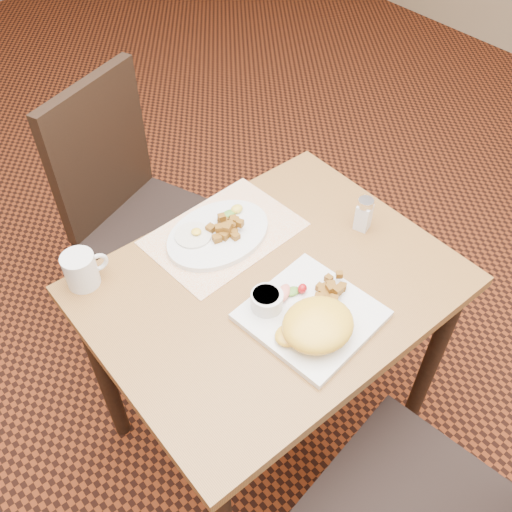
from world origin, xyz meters
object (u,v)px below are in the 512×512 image
at_px(plate_oval, 218,234).
at_px(table, 271,309).
at_px(salt_shaker, 364,214).
at_px(chair_far, 135,204).
at_px(plate_square, 311,315).
at_px(coffee_mug, 82,270).

bearing_deg(plate_oval, table, -88.25).
bearing_deg(salt_shaker, chair_far, 115.32).
bearing_deg(plate_oval, chair_far, 90.63).
height_order(plate_square, salt_shaker, salt_shaker).
height_order(plate_oval, salt_shaker, salt_shaker).
height_order(plate_square, coffee_mug, coffee_mug).
bearing_deg(coffee_mug, plate_oval, -13.32).
bearing_deg(chair_far, plate_oval, 69.67).
xyz_separation_m(salt_shaker, coffee_mug, (-0.69, 0.31, -0.00)).
bearing_deg(coffee_mug, table, -39.54).
xyz_separation_m(table, salt_shaker, (0.32, -0.01, 0.16)).
xyz_separation_m(table, chair_far, (-0.01, 0.70, -0.10)).
bearing_deg(coffee_mug, plate_square, -50.62).
relative_size(table, chair_far, 0.93).
relative_size(table, salt_shaker, 9.00).
height_order(chair_far, plate_oval, chair_far).
xyz_separation_m(chair_far, plate_oval, (0.01, -0.49, 0.22)).
bearing_deg(table, plate_square, -89.48).
distance_m(chair_far, plate_square, 0.88).
bearing_deg(plate_oval, plate_square, -88.74).
xyz_separation_m(plate_square, coffee_mug, (-0.37, 0.45, 0.04)).
bearing_deg(table, chair_far, 90.97).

